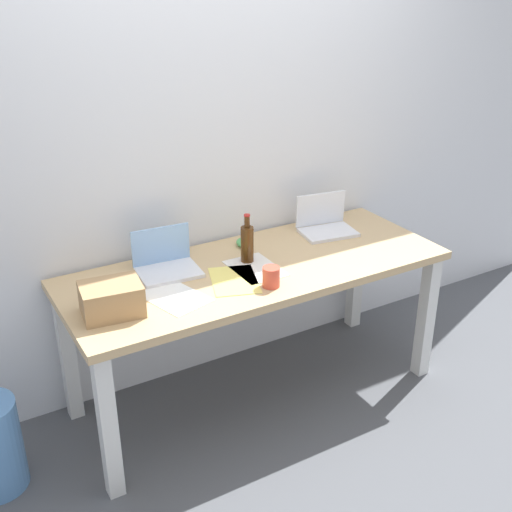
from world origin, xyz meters
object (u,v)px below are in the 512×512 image
(beer_bottle, at_px, (247,243))
(coffee_mug, at_px, (271,277))
(desk, at_px, (256,283))
(laptop_right, at_px, (326,224))
(cardboard_box, at_px, (112,299))
(laptop_left, at_px, (166,264))
(computer_mouse, at_px, (242,242))

(beer_bottle, relative_size, coffee_mug, 2.61)
(desk, relative_size, beer_bottle, 7.62)
(laptop_right, xyz_separation_m, cardboard_box, (-1.29, -0.27, 0.03))
(laptop_right, bearing_deg, cardboard_box, -168.24)
(laptop_left, xyz_separation_m, laptop_right, (0.94, 0.01, 0.00))
(laptop_left, height_order, computer_mouse, laptop_left)
(desk, xyz_separation_m, computer_mouse, (0.06, 0.24, 0.11))
(desk, relative_size, cardboard_box, 7.58)
(laptop_left, distance_m, laptop_right, 0.94)
(laptop_left, relative_size, beer_bottle, 1.22)
(laptop_right, xyz_separation_m, coffee_mug, (-0.59, -0.40, 0.00))
(laptop_left, xyz_separation_m, computer_mouse, (0.46, 0.08, -0.02))
(desk, distance_m, laptop_left, 0.45)
(cardboard_box, height_order, coffee_mug, cardboard_box)
(cardboard_box, xyz_separation_m, coffee_mug, (0.70, -0.13, -0.02))
(beer_bottle, bearing_deg, computer_mouse, 68.31)
(laptop_left, bearing_deg, computer_mouse, 10.37)
(beer_bottle, relative_size, cardboard_box, 1.00)
(desk, xyz_separation_m, laptop_right, (0.54, 0.17, 0.14))
(beer_bottle, height_order, computer_mouse, beer_bottle)
(beer_bottle, relative_size, computer_mouse, 2.48)
(coffee_mug, bearing_deg, laptop_right, 33.87)
(laptop_left, relative_size, cardboard_box, 1.22)
(desk, bearing_deg, computer_mouse, 76.69)
(computer_mouse, distance_m, cardboard_box, 0.88)
(laptop_right, relative_size, beer_bottle, 1.28)
(desk, bearing_deg, laptop_right, 17.70)
(coffee_mug, bearing_deg, cardboard_box, 169.81)
(beer_bottle, height_order, cardboard_box, beer_bottle)
(beer_bottle, xyz_separation_m, cardboard_box, (-0.74, -0.16, -0.03))
(desk, height_order, coffee_mug, coffee_mug)
(laptop_right, bearing_deg, beer_bottle, -168.50)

